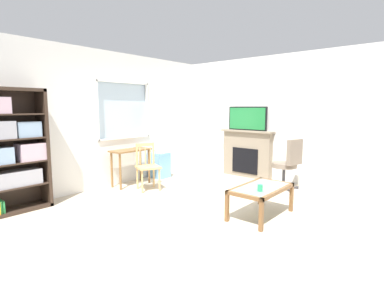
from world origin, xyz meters
The scene contains 12 objects.
ground centered at (0.00, 0.00, -0.01)m, with size 6.00×5.78×0.02m, color beige.
wall_back_with_window centered at (-0.03, 2.39, 1.33)m, with size 5.00×0.15×2.70m.
wall_right centered at (2.56, 0.00, 1.35)m, with size 0.12×4.98×2.70m, color white.
bookshelf centered at (-1.91, 2.15, 0.96)m, with size 0.90×0.38×1.88m.
desk_under_window centered at (0.20, 2.04, 0.59)m, with size 0.83×0.38×0.74m.
wooden_chair centered at (0.20, 1.52, 0.46)m, with size 0.54×0.53×0.90m.
plastic_drawer_unit centered at (1.04, 2.09, 0.29)m, with size 0.35×0.40×0.57m, color #72ADDB.
fireplace centered at (2.41, 0.61, 0.54)m, with size 0.26×1.27×1.08m.
tv centered at (2.39, 0.61, 1.34)m, with size 0.06×0.95×0.53m.
office_chair centered at (1.93, -0.56, 0.55)m, with size 0.58×0.60×1.00m.
coffee_table centered at (0.34, -0.82, 0.38)m, with size 1.03×0.58×0.44m.
sippy_cup centered at (0.13, -0.92, 0.49)m, with size 0.07×0.07×0.09m, color #33B770.
Camera 1 is at (-3.51, -2.78, 1.60)m, focal length 27.65 mm.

